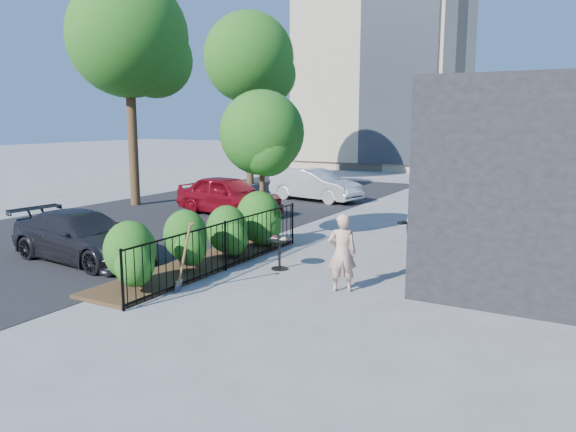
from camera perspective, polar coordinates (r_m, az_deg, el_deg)
The scene contains 14 objects.
ground at distance 11.54m, azimuth -0.21°, elevation -6.52°, with size 120.00×120.00×0.00m, color gray.
fence at distance 12.19m, azimuth -6.37°, elevation -2.98°, with size 0.05×6.05×1.10m.
planting_bed at distance 12.72m, azimuth -8.90°, elevation -4.90°, with size 1.30×6.00×0.08m, color #382616.
shrubs at distance 12.59m, azimuth -8.34°, elevation -1.96°, with size 1.10×5.60×1.24m.
patio_tree at distance 14.60m, azimuth -2.55°, elevation 7.92°, with size 2.20×2.20×3.94m.
street at distance 18.04m, azimuth -15.03°, elevation -0.87°, with size 9.00×30.00×0.01m, color black.
street_tree_near at distance 22.07m, azimuth -15.88°, elevation 16.42°, with size 4.40×4.40×8.28m.
street_tree_far at distance 28.30m, azimuth -3.94°, elevation 15.23°, with size 4.40×4.40×8.28m.
cafe_table at distance 12.23m, azimuth -0.87°, elevation -3.28°, with size 0.55×0.55×0.73m.
woman at distance 10.69m, azimuth 5.51°, elevation -3.73°, with size 0.55×0.36×1.50m, color tan.
shovel at distance 10.73m, azimuth -10.60°, elevation -4.53°, with size 0.48×0.18×1.42m.
car_red at distance 19.30m, azimuth -6.06°, elevation 2.11°, with size 1.59×3.95×1.35m, color maroon.
car_silver at distance 22.57m, azimuth 2.80°, elevation 3.17°, with size 1.34×3.83×1.26m, color #AAAAAF.
car_darkgrey at distance 13.81m, azimuth -20.16°, elevation -1.95°, with size 1.61×3.95×1.15m, color black.
Camera 1 is at (5.46, -9.64, 3.25)m, focal length 35.00 mm.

